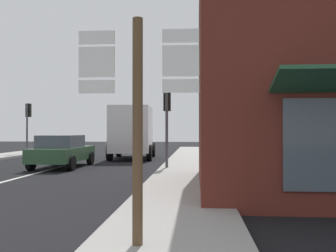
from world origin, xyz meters
TOP-DOWN VIEW (x-y plane):
  - ground_plane at (0.00, 10.00)m, footprint 80.00×80.00m
  - sidewalk_right at (5.90, 8.00)m, footprint 2.33×44.00m
  - sedan_far at (0.20, 11.38)m, footprint 1.98×4.21m
  - delivery_truck at (2.48, 16.70)m, footprint 2.74×5.12m
  - route_sign_post at (5.48, 0.13)m, footprint 1.66×0.14m
  - traffic_light_far_left at (-5.03, 18.94)m, footprint 0.30×0.49m
  - traffic_light_near_right at (5.03, 10.61)m, footprint 0.30×0.49m

SIDE VIEW (x-z plane):
  - ground_plane at x=0.00m, z-range 0.00..0.00m
  - sidewalk_right at x=5.90m, z-range 0.00..0.14m
  - sedan_far at x=0.20m, z-range 0.03..1.50m
  - delivery_truck at x=2.48m, z-range 0.13..3.18m
  - route_sign_post at x=5.48m, z-range 0.31..3.51m
  - traffic_light_near_right at x=5.03m, z-range 0.82..4.23m
  - traffic_light_far_left at x=-5.03m, z-range 0.84..4.35m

